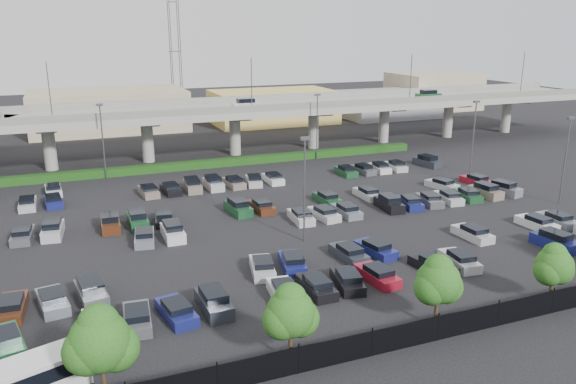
{
  "coord_description": "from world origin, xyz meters",
  "views": [
    {
      "loc": [
        -20.49,
        -55.01,
        19.97
      ],
      "look_at": [
        2.33,
        2.03,
        2.0
      ],
      "focal_mm": 35.0,
      "sensor_mm": 36.0,
      "label": 1
    }
  ],
  "objects": [
    {
      "name": "comm_tower",
      "position": [
        4.0,
        74.0,
        15.61
      ],
      "size": [
        2.4,
        2.4,
        30.0
      ],
      "color": "#48484C",
      "rests_on": "ground"
    },
    {
      "name": "hedge",
      "position": [
        0.0,
        25.0,
        0.55
      ],
      "size": [
        66.0,
        1.6,
        1.1
      ],
      "primitive_type": "cube",
      "color": "#143910",
      "rests_on": "ground"
    },
    {
      "name": "parked_cars",
      "position": [
        -1.18,
        -3.09,
        0.61
      ],
      "size": [
        63.32,
        41.69,
        1.67
      ],
      "color": "navy",
      "rests_on": "ground"
    },
    {
      "name": "distant_buildings",
      "position": [
        12.38,
        61.81,
        3.74
      ],
      "size": [
        138.0,
        24.0,
        9.0
      ],
      "color": "slate",
      "rests_on": "ground"
    },
    {
      "name": "fence",
      "position": [
        -0.05,
        -28.0,
        0.9
      ],
      "size": [
        70.0,
        0.1,
        2.0
      ],
      "color": "black",
      "rests_on": "ground"
    },
    {
      "name": "shuttle_bus",
      "position": [
        -24.03,
        -24.35,
        1.18
      ],
      "size": [
        7.11,
        4.29,
        2.16
      ],
      "color": "silver",
      "rests_on": "ground"
    },
    {
      "name": "light_poles",
      "position": [
        -4.13,
        2.0,
        6.24
      ],
      "size": [
        66.9,
        48.38,
        10.3
      ],
      "color": "#48484C",
      "rests_on": "ground"
    },
    {
      "name": "overpass",
      "position": [
        -0.21,
        31.96,
        6.97
      ],
      "size": [
        150.0,
        13.0,
        15.8
      ],
      "color": "gray",
      "rests_on": "ground"
    },
    {
      "name": "tree_row",
      "position": [
        0.7,
        -26.53,
        3.52
      ],
      "size": [
        65.07,
        3.66,
        5.94
      ],
      "color": "#332316",
      "rests_on": "ground"
    },
    {
      "name": "ground",
      "position": [
        0.0,
        0.0,
        0.0
      ],
      "size": [
        280.0,
        280.0,
        0.0
      ],
      "primitive_type": "plane",
      "color": "black"
    }
  ]
}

